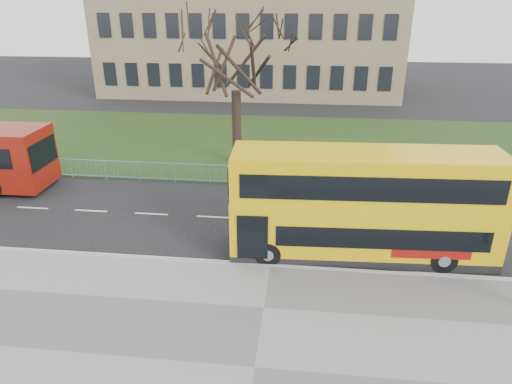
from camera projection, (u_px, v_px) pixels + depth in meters
The scene contains 8 objects.
ground at pixel (273, 247), 18.76m from camera, with size 120.00×120.00×0.00m, color black.
pavement at pixel (254, 369), 12.57m from camera, with size 80.00×10.50×0.12m, color slate.
kerb at pixel (270, 266), 17.32m from camera, with size 80.00×0.20×0.14m, color #949396.
grass_verge at pixel (289, 144), 31.80m from camera, with size 80.00×15.40×0.08m, color #203613.
guard_railing at pixel (283, 177), 24.57m from camera, with size 40.00×0.12×1.10m, color #71A5C9, non-canonical shape.
bare_tree at pixel (236, 76), 26.09m from camera, with size 7.32×7.32×10.46m, color black, non-canonical shape.
civic_building at pixel (253, 22), 48.45m from camera, with size 30.00×15.00×14.00m, color #77624C.
yellow_bus at pixel (364, 203), 17.39m from camera, with size 10.20×2.86×4.23m.
Camera 1 is at (1.11, -16.30, 9.52)m, focal length 32.00 mm.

